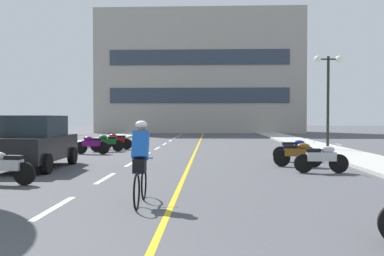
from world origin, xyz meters
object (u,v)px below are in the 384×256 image
motorcycle_2 (5,167)px  motorcycle_7 (107,142)px  motorcycle_3 (322,158)px  motorcycle_5 (295,150)px  street_lamp_mid (328,80)px  motorcycle_6 (92,144)px  cyclist_rider (140,160)px  parked_car_near (36,142)px  motorcycle_8 (117,141)px  motorcycle_4 (298,154)px

motorcycle_2 → motorcycle_7: same height
motorcycle_3 → motorcycle_5: 3.51m
street_lamp_mid → motorcycle_7: size_ratio=2.92×
motorcycle_6 → motorcycle_7: (0.36, 1.52, 0.00)m
motorcycle_6 → motorcycle_7: size_ratio=1.03×
motorcycle_2 → cyclist_rider: size_ratio=0.96×
parked_car_near → motorcycle_8: parked_car_near is taller
street_lamp_mid → motorcycle_2: (-11.44, -11.44, -3.20)m
motorcycle_3 → motorcycle_6: 11.27m
motorcycle_2 → motorcycle_5: (8.71, 6.23, 0.00)m
motorcycle_2 → cyclist_rider: bearing=-30.2°
street_lamp_mid → motorcycle_3: 9.64m
parked_car_near → cyclist_rider: size_ratio=2.41×
motorcycle_7 → parked_car_near: bearing=-95.2°
motorcycle_4 → motorcycle_7: same height
motorcycle_5 → motorcycle_7: 9.79m
motorcycle_6 → motorcycle_4: bearing=-29.1°
street_lamp_mid → motorcycle_8: size_ratio=2.83×
motorcycle_6 → motorcycle_8: bearing=79.9°
cyclist_rider → parked_car_near: bearing=128.4°
motorcycle_5 → motorcycle_6: size_ratio=1.00×
parked_car_near → motorcycle_3: bearing=-4.4°
motorcycle_4 → motorcycle_2: bearing=-152.8°
parked_car_near → motorcycle_5: 9.74m
motorcycle_4 → motorcycle_8: size_ratio=0.99×
motorcycle_8 → street_lamp_mid: bearing=-4.0°
motorcycle_8 → motorcycle_2: bearing=-91.0°
motorcycle_3 → motorcycle_7: size_ratio=1.03×
motorcycle_3 → cyclist_rider: (-4.93, -5.02, 0.41)m
parked_car_near → motorcycle_4: parked_car_near is taller
motorcycle_2 → motorcycle_5: bearing=35.6°
parked_car_near → motorcycle_8: (0.83, 8.78, -0.44)m
motorcycle_4 → motorcycle_6: 10.06m
parked_car_near → motorcycle_6: (0.30, 5.80, -0.44)m
motorcycle_5 → motorcycle_2: bearing=-144.4°
cyclist_rider → street_lamp_mid: bearing=61.4°
motorcycle_2 → parked_car_near: bearing=100.1°
street_lamp_mid → motorcycle_6: size_ratio=2.83×
parked_car_near → motorcycle_2: bearing=-79.9°
motorcycle_5 → motorcycle_8: same height
street_lamp_mid → motorcycle_8: bearing=176.0°
motorcycle_8 → motorcycle_7: bearing=-96.8°
street_lamp_mid → motorcycle_8: street_lamp_mid is taller
street_lamp_mid → cyclist_rider: size_ratio=2.72×
motorcycle_4 → cyclist_rider: (-4.53, -6.65, 0.41)m
motorcycle_2 → motorcycle_8: bearing=89.0°
motorcycle_3 → motorcycle_4: bearing=103.8°
parked_car_near → motorcycle_7: 7.37m
street_lamp_mid → motorcycle_4: (-2.97, -7.09, -3.20)m
motorcycle_3 → cyclist_rider: 7.05m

